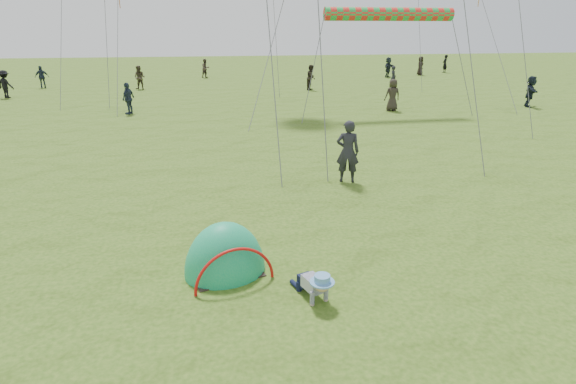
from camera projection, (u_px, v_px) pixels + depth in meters
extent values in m
plane|color=#2A4B11|center=(370.00, 314.00, 7.11)|extent=(140.00, 140.00, 0.00)
ellipsoid|color=#089365|center=(225.00, 271.00, 8.34)|extent=(1.79, 1.60, 1.95)
imported|color=black|center=(348.00, 152.00, 12.92)|extent=(0.76, 0.60, 1.82)
imported|color=#42382B|center=(140.00, 78.00, 32.73)|extent=(0.98, 0.86, 1.69)
imported|color=#1F2939|center=(42.00, 77.00, 33.50)|extent=(1.02, 0.70, 1.61)
imported|color=black|center=(420.00, 66.00, 42.62)|extent=(0.97, 0.99, 1.72)
imported|color=black|center=(388.00, 67.00, 40.82)|extent=(1.57, 1.49, 1.77)
imported|color=black|center=(393.00, 77.00, 32.95)|extent=(0.45, 0.64, 1.66)
imported|color=#453832|center=(206.00, 68.00, 40.43)|extent=(1.02, 0.97, 1.65)
imported|color=black|center=(5.00, 84.00, 28.71)|extent=(1.30, 1.10, 1.74)
imported|color=#2C2620|center=(392.00, 95.00, 24.25)|extent=(0.83, 0.55, 1.69)
imported|color=black|center=(530.00, 91.00, 25.46)|extent=(1.22, 1.65, 1.73)
imported|color=black|center=(445.00, 64.00, 45.16)|extent=(0.75, 0.71, 1.73)
imported|color=black|center=(311.00, 77.00, 32.44)|extent=(1.04, 1.09, 1.77)
imported|color=#263148|center=(128.00, 98.00, 23.30)|extent=(0.76, 1.03, 1.62)
cylinder|color=red|center=(390.00, 14.00, 22.23)|extent=(6.63, 0.64, 0.64)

